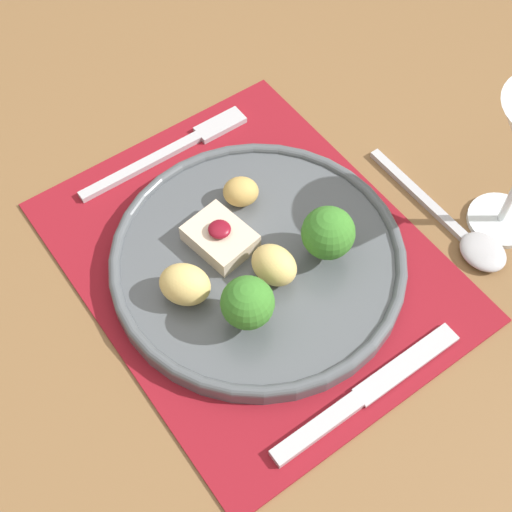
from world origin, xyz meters
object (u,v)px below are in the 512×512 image
dinner_plate (257,260)px  knife (355,401)px  fork (177,148)px  spoon (467,237)px

dinner_plate → knife: (0.17, -0.01, -0.01)m
fork → knife: size_ratio=1.00×
fork → spoon: 0.33m
dinner_plate → fork: dinner_plate is taller
dinner_plate → knife: 0.17m
dinner_plate → spoon: dinner_plate is taller
knife → spoon: spoon is taller
fork → spoon: size_ratio=1.09×
dinner_plate → spoon: 0.22m
dinner_plate → knife: dinner_plate is taller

